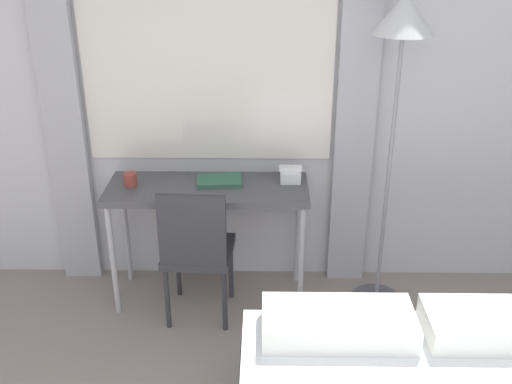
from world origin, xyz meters
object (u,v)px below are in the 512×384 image
at_px(telephone, 290,174).
at_px(book, 220,180).
at_px(desk, 208,198).
at_px(desk_chair, 197,247).
at_px(standing_lamp, 400,59).
at_px(mug, 131,180).

distance_m(telephone, book, 0.43).
bearing_deg(desk, book, 41.30).
bearing_deg(desk_chair, book, 71.90).
xyz_separation_m(desk, standing_lamp, (1.06, -0.06, 0.85)).
distance_m(standing_lamp, telephone, 0.94).
xyz_separation_m(desk, mug, (-0.46, 0.00, 0.12)).
relative_size(desk_chair, telephone, 6.00).
height_order(desk, mug, mug).
distance_m(desk_chair, telephone, 0.72).
height_order(standing_lamp, mug, standing_lamp).
height_order(standing_lamp, book, standing_lamp).
distance_m(desk, desk_chair, 0.32).
relative_size(standing_lamp, mug, 23.66).
relative_size(desk, telephone, 8.19).
height_order(desk, standing_lamp, standing_lamp).
bearing_deg(standing_lamp, desk, 176.84).
bearing_deg(mug, desk_chair, -31.40).
relative_size(telephone, mug, 1.84).
relative_size(desk, standing_lamp, 0.64).
xyz_separation_m(desk_chair, book, (0.12, 0.31, 0.29)).
xyz_separation_m(telephone, book, (-0.43, -0.04, -0.03)).
distance_m(desk, mug, 0.47).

